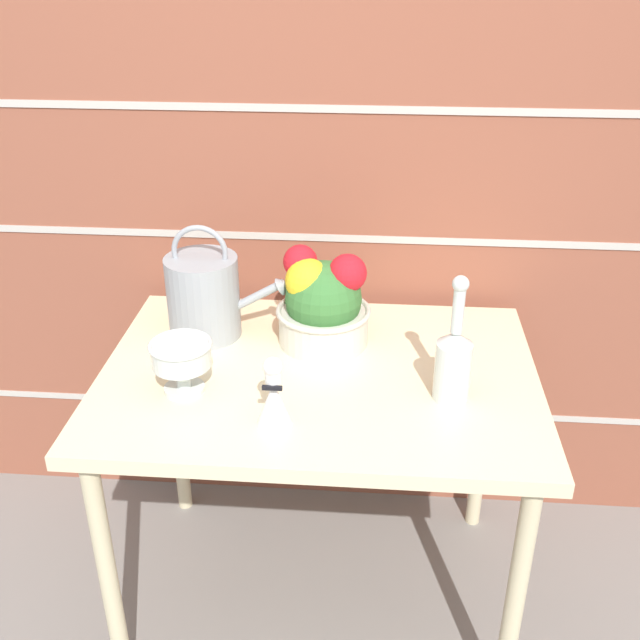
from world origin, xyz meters
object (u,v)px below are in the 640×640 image
(watering_can, at_px, (204,295))
(flower_planter, at_px, (323,303))
(crystal_pedestal_bowl, at_px, (181,358))
(glass_decanter, at_px, (453,359))
(figurine_vase, at_px, (274,398))

(watering_can, distance_m, flower_planter, 0.31)
(crystal_pedestal_bowl, bearing_deg, flower_planter, 40.59)
(flower_planter, bearing_deg, glass_decanter, -37.49)
(figurine_vase, bearing_deg, crystal_pedestal_bowl, 153.52)
(glass_decanter, distance_m, figurine_vase, 0.41)
(glass_decanter, bearing_deg, watering_can, 157.62)
(crystal_pedestal_bowl, xyz_separation_m, figurine_vase, (0.23, -0.11, -0.02))
(glass_decanter, xyz_separation_m, figurine_vase, (-0.39, -0.14, -0.03))
(flower_planter, distance_m, glass_decanter, 0.39)
(watering_can, bearing_deg, crystal_pedestal_bowl, -88.72)
(crystal_pedestal_bowl, distance_m, figurine_vase, 0.26)
(glass_decanter, bearing_deg, crystal_pedestal_bowl, -177.95)
(watering_can, distance_m, figurine_vase, 0.46)
(flower_planter, distance_m, figurine_vase, 0.38)
(watering_can, relative_size, glass_decanter, 1.09)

